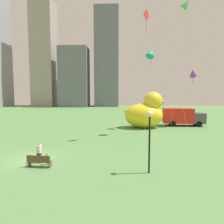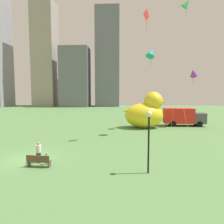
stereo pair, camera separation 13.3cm
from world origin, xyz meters
name	(u,v)px [view 1 (the left image)]	position (x,y,z in m)	size (l,w,h in m)	color
ground_plane	(30,159)	(0.00, 0.00, 0.00)	(140.00, 140.00, 0.00)	#568248
park_bench	(39,161)	(1.45, -1.83, 0.48)	(1.79, 0.61, 0.90)	brown
person_adult	(39,151)	(1.09, -0.89, 0.90)	(0.40, 0.40, 1.64)	#38476B
person_child	(47,159)	(1.87, -1.31, 0.48)	(0.22, 0.22, 0.88)	silver
giant_inflatable_duck	(145,112)	(11.12, 15.77, 2.35)	(6.66, 4.27, 5.52)	yellow
lamppost	(150,129)	(9.32, -2.61, 3.05)	(0.40, 0.40, 4.23)	black
box_truck	(183,117)	(17.40, 17.98, 1.45)	(6.50, 2.53, 2.85)	red
city_skyline	(47,58)	(-20.63, 63.57, 18.13)	(51.05, 13.47, 40.89)	gray
kite_teal	(151,53)	(11.13, 10.82, 10.37)	(1.74, 1.86, 11.14)	silver
kite_purple	(193,73)	(18.45, 16.91, 8.38)	(3.44, 3.80, 9.16)	silver
kite_green	(186,4)	(16.69, 15.56, 18.03)	(2.58, 2.45, 18.86)	silver
kite_red	(147,22)	(10.25, 7.75, 13.18)	(2.08, 2.24, 14.55)	silver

